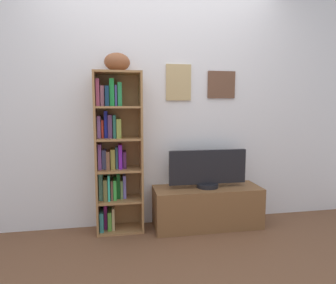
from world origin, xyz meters
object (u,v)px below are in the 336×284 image
Objects in this scene: television at (208,169)px; tv_stand at (207,207)px; bookshelf at (115,153)px; football at (117,62)px.

tv_stand is at bearing -90.00° from television.
television is (0.93, -0.09, -0.18)m from bookshelf.
football is 1.37m from television.
tv_stand is at bearing -5.81° from bookshelf.
tv_stand is 1.37× the size of television.
bookshelf is at bearing 174.19° from tv_stand.
football reaches higher than tv_stand.
bookshelf is at bearing 144.24° from football.
tv_stand is at bearing -4.10° from football.
football is 0.22× the size of tv_stand.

